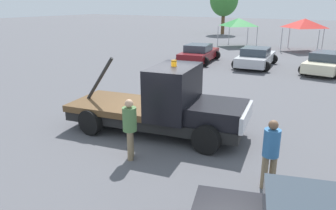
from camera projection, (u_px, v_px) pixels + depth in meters
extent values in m
plane|color=#545459|center=(156.00, 131.00, 11.45)|extent=(160.00, 160.00, 0.00)
cube|color=black|center=(156.00, 117.00, 11.29)|extent=(6.28, 3.04, 0.35)
cube|color=black|center=(218.00, 112.00, 10.40)|extent=(1.99, 2.16, 0.55)
cube|color=silver|center=(246.00, 116.00, 10.09)|extent=(0.47, 2.00, 0.50)
cube|color=black|center=(174.00, 91.00, 10.76)|extent=(1.70, 2.43, 1.65)
cube|color=brown|center=(117.00, 104.00, 11.73)|extent=(3.36, 2.73, 0.22)
cylinder|color=black|center=(100.00, 79.00, 11.69)|extent=(1.19, 0.33, 1.63)
cylinder|color=orange|center=(174.00, 63.00, 10.48)|extent=(0.18, 0.18, 0.20)
cylinder|color=black|center=(222.00, 117.00, 11.53)|extent=(0.88, 0.26, 0.88)
cylinder|color=black|center=(206.00, 140.00, 9.65)|extent=(0.88, 0.26, 0.88)
cylinder|color=black|center=(121.00, 105.00, 12.94)|extent=(0.88, 0.26, 0.88)
cylinder|color=black|center=(90.00, 122.00, 11.06)|extent=(0.88, 0.26, 0.88)
cylinder|color=#847051|center=(273.00, 171.00, 7.90)|extent=(0.16, 0.16, 0.85)
cylinder|color=#847051|center=(264.00, 172.00, 7.86)|extent=(0.16, 0.16, 0.85)
cylinder|color=teal|center=(272.00, 143.00, 7.65)|extent=(0.39, 0.39, 0.67)
sphere|color=brown|center=(273.00, 125.00, 7.52)|extent=(0.23, 0.23, 0.23)
cylinder|color=#847051|center=(131.00, 143.00, 9.46)|extent=(0.16, 0.16, 0.86)
cylinder|color=#847051|center=(130.00, 146.00, 9.25)|extent=(0.16, 0.16, 0.86)
cylinder|color=#4C7542|center=(130.00, 119.00, 9.12)|extent=(0.40, 0.40, 0.68)
sphere|color=tan|center=(129.00, 104.00, 8.98)|extent=(0.23, 0.23, 0.23)
cube|color=maroon|center=(199.00, 55.00, 24.35)|extent=(2.57, 4.84, 0.60)
cube|color=#333D47|center=(198.00, 48.00, 23.98)|extent=(1.93, 2.17, 0.50)
cylinder|color=black|center=(194.00, 54.00, 26.11)|extent=(0.68, 0.22, 0.68)
cylinder|color=black|center=(216.00, 55.00, 25.46)|extent=(0.68, 0.22, 0.68)
cylinder|color=black|center=(180.00, 60.00, 23.36)|extent=(0.68, 0.22, 0.68)
cylinder|color=black|center=(204.00, 62.00, 22.70)|extent=(0.68, 0.22, 0.68)
cube|color=#B7B7BC|center=(256.00, 59.00, 22.67)|extent=(2.44, 4.86, 0.60)
cube|color=#333D47|center=(256.00, 51.00, 22.30)|extent=(1.91, 2.14, 0.50)
cylinder|color=black|center=(247.00, 57.00, 24.48)|extent=(0.68, 0.22, 0.68)
cylinder|color=black|center=(273.00, 59.00, 23.72)|extent=(0.68, 0.22, 0.68)
cylinder|color=black|center=(237.00, 64.00, 21.74)|extent=(0.68, 0.22, 0.68)
cylinder|color=black|center=(265.00, 67.00, 20.98)|extent=(0.68, 0.22, 0.68)
cube|color=beige|center=(326.00, 64.00, 20.76)|extent=(2.26, 5.01, 0.60)
cube|color=#333D47|center=(326.00, 56.00, 20.41)|extent=(1.79, 2.18, 0.50)
cylinder|color=black|center=(317.00, 62.00, 22.59)|extent=(0.68, 0.22, 0.68)
cylinder|color=black|center=(304.00, 70.00, 20.05)|extent=(0.68, 0.22, 0.68)
cylinder|color=black|center=(335.00, 73.00, 19.05)|extent=(0.68, 0.22, 0.68)
cylinder|color=#9E9EA3|center=(218.00, 37.00, 32.52)|extent=(0.07, 0.07, 1.98)
cylinder|color=#9E9EA3|center=(247.00, 38.00, 31.01)|extent=(0.07, 0.07, 1.98)
cylinder|color=#9E9EA3|center=(229.00, 34.00, 34.97)|extent=(0.07, 0.07, 1.98)
cylinder|color=#9E9EA3|center=(257.00, 36.00, 33.46)|extent=(0.07, 0.07, 1.98)
pyramid|color=#287F38|center=(239.00, 22.00, 32.57)|extent=(3.02, 3.02, 0.77)
cylinder|color=#9E9EA3|center=(281.00, 40.00, 29.34)|extent=(0.07, 0.07, 2.07)
cylinder|color=#9E9EA3|center=(318.00, 42.00, 27.82)|extent=(0.07, 0.07, 2.07)
cylinder|color=#9E9EA3|center=(289.00, 37.00, 31.82)|extent=(0.07, 0.07, 2.07)
cylinder|color=#9E9EA3|center=(323.00, 39.00, 30.29)|extent=(0.07, 0.07, 2.07)
pyramid|color=red|center=(305.00, 23.00, 29.38)|extent=(3.05, 3.05, 0.80)
cylinder|color=brown|center=(223.00, 25.00, 45.10)|extent=(0.47, 0.47, 2.37)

